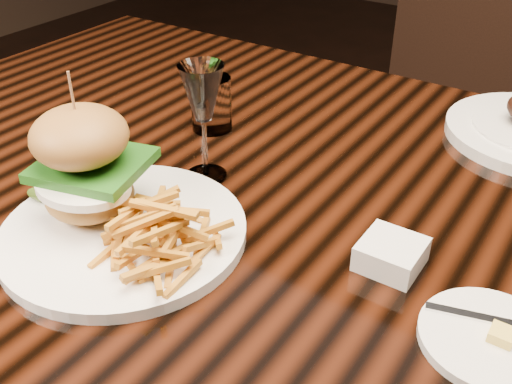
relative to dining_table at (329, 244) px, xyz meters
The scene contains 7 objects.
dining_table is the anchor object (origin of this frame).
burger_plate 0.30m from the dining_table, 129.77° to the right, with size 0.29×0.29×0.20m.
side_saucer 0.29m from the dining_table, 30.28° to the right, with size 0.14×0.14×0.02m.
ramekin 0.17m from the dining_table, 36.51° to the right, with size 0.07×0.07×0.03m, color white.
wine_glass 0.26m from the dining_table, 164.59° to the right, with size 0.06×0.06×0.16m.
water_tumbler 0.29m from the dining_table, 163.54° to the left, with size 0.06×0.06×0.09m, color white.
chair_far 0.91m from the dining_table, 95.82° to the left, with size 0.48×0.49×0.95m.
Camera 1 is at (0.28, -0.60, 1.18)m, focal length 42.00 mm.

